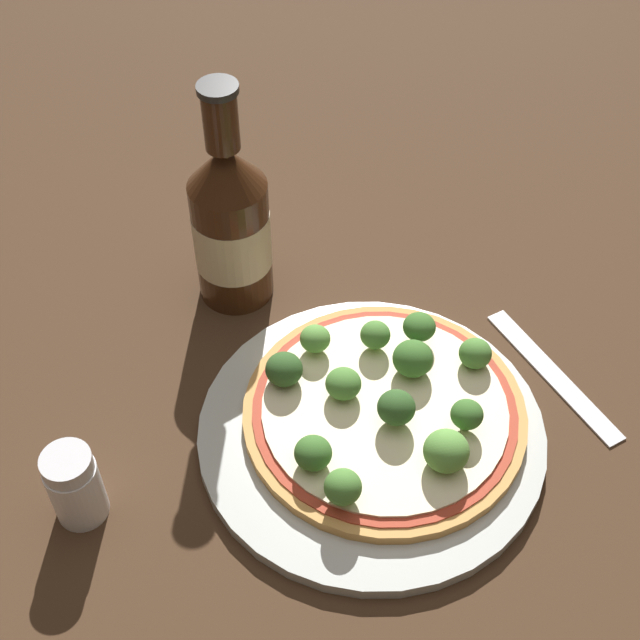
{
  "coord_description": "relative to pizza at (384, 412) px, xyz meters",
  "views": [
    {
      "loc": [
        -0.23,
        -0.37,
        0.61
      ],
      "look_at": [
        0.01,
        0.07,
        0.06
      ],
      "focal_mm": 50.0,
      "sensor_mm": 36.0,
      "label": 1
    }
  ],
  "objects": [
    {
      "name": "ground_plane",
      "position": [
        -0.03,
        0.01,
        -0.02
      ],
      "size": [
        3.0,
        3.0,
        0.0
      ],
      "primitive_type": "plane",
      "color": "#3D2819"
    },
    {
      "name": "plate",
      "position": [
        -0.01,
        -0.0,
        -0.01
      ],
      "size": [
        0.28,
        0.28,
        0.01
      ],
      "color": "#B2B7B2",
      "rests_on": "ground_plane"
    },
    {
      "name": "pizza",
      "position": [
        0.0,
        0.0,
        0.0
      ],
      "size": [
        0.23,
        0.23,
        0.01
      ],
      "color": "tan",
      "rests_on": "plate"
    },
    {
      "name": "broccoli_floret_0",
      "position": [
        0.01,
        -0.07,
        0.02
      ],
      "size": [
        0.04,
        0.04,
        0.03
      ],
      "color": "#7A9E5B",
      "rests_on": "pizza"
    },
    {
      "name": "broccoli_floret_1",
      "position": [
        0.04,
        0.02,
        0.02
      ],
      "size": [
        0.03,
        0.03,
        0.03
      ],
      "color": "#7A9E5B",
      "rests_on": "pizza"
    },
    {
      "name": "broccoli_floret_2",
      "position": [
        0.09,
        0.0,
        0.02
      ],
      "size": [
        0.03,
        0.03,
        0.03
      ],
      "color": "#7A9E5B",
      "rests_on": "pizza"
    },
    {
      "name": "broccoli_floret_3",
      "position": [
        -0.0,
        -0.02,
        0.03
      ],
      "size": [
        0.03,
        0.03,
        0.03
      ],
      "color": "#7A9E5B",
      "rests_on": "pizza"
    },
    {
      "name": "broccoli_floret_4",
      "position": [
        -0.08,
        -0.02,
        0.02
      ],
      "size": [
        0.03,
        0.03,
        0.03
      ],
      "color": "#7A9E5B",
      "rests_on": "pizza"
    },
    {
      "name": "broccoli_floret_5",
      "position": [
        -0.07,
        -0.06,
        0.02
      ],
      "size": [
        0.03,
        0.03,
        0.03
      ],
      "color": "#7A9E5B",
      "rests_on": "pizza"
    },
    {
      "name": "broccoli_floret_6",
      "position": [
        0.06,
        0.05,
        0.02
      ],
      "size": [
        0.03,
        0.03,
        0.03
      ],
      "color": "#7A9E5B",
      "rests_on": "pizza"
    },
    {
      "name": "broccoli_floret_7",
      "position": [
        -0.02,
        0.08,
        0.02
      ],
      "size": [
        0.03,
        0.03,
        0.03
      ],
      "color": "#7A9E5B",
      "rests_on": "pizza"
    },
    {
      "name": "broccoli_floret_8",
      "position": [
        -0.02,
        0.03,
        0.02
      ],
      "size": [
        0.03,
        0.03,
        0.03
      ],
      "color": "#7A9E5B",
      "rests_on": "pizza"
    },
    {
      "name": "broccoli_floret_9",
      "position": [
        0.03,
        0.06,
        0.02
      ],
      "size": [
        0.03,
        0.03,
        0.03
      ],
      "color": "#7A9E5B",
      "rests_on": "pizza"
    },
    {
      "name": "broccoli_floret_10",
      "position": [
        0.04,
        -0.05,
        0.02
      ],
      "size": [
        0.03,
        0.03,
        0.03
      ],
      "color": "#7A9E5B",
      "rests_on": "pizza"
    },
    {
      "name": "broccoli_floret_11",
      "position": [
        -0.06,
        0.06,
        0.02
      ],
      "size": [
        0.03,
        0.03,
        0.03
      ],
      "color": "#7A9E5B",
      "rests_on": "pizza"
    },
    {
      "name": "beer_bottle",
      "position": [
        -0.04,
        0.2,
        0.06
      ],
      "size": [
        0.07,
        0.07,
        0.22
      ],
      "color": "#381E0F",
      "rests_on": "ground_plane"
    },
    {
      "name": "pepper_shaker",
      "position": [
        -0.24,
        0.04,
        0.02
      ],
      "size": [
        0.04,
        0.04,
        0.07
      ],
      "color": "silver",
      "rests_on": "ground_plane"
    },
    {
      "name": "fork",
      "position": [
        0.16,
        -0.03,
        -0.02
      ],
      "size": [
        0.02,
        0.17,
        0.0
      ],
      "rotation": [
        0.0,
        0.0,
        1.58
      ],
      "color": "silver",
      "rests_on": "ground_plane"
    }
  ]
}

